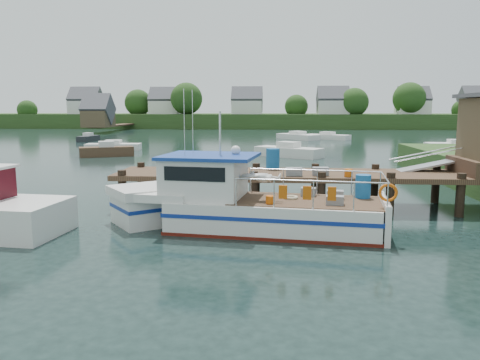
# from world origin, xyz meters

# --- Properties ---
(ground_plane) EXTENTS (160.00, 160.00, 0.00)m
(ground_plane) POSITION_xyz_m (0.00, 0.00, 0.00)
(ground_plane) COLOR black
(far_shore) EXTENTS (140.00, 42.55, 9.22)m
(far_shore) POSITION_xyz_m (0.01, 82.37, 2.10)
(far_shore) COLOR #2B481D
(far_shore) RESTS_ON ground
(dock) EXTENTS (16.60, 3.00, 4.78)m
(dock) POSITION_xyz_m (6.51, 0.01, 2.24)
(dock) COLOR #473221
(dock) RESTS_ON ground
(lobster_boat) EXTENTS (9.43, 3.80, 4.53)m
(lobster_boat) POSITION_xyz_m (-0.87, -3.56, 0.82)
(lobster_boat) COLOR silver
(lobster_boat) RESTS_ON ground
(moored_rowboat) EXTENTS (4.54, 3.10, 1.25)m
(moored_rowboat) POSITION_xyz_m (-13.56, 19.37, 0.47)
(moored_rowboat) COLOR #473221
(moored_rowboat) RESTS_ON ground
(moored_far) EXTENTS (5.92, 4.74, 0.98)m
(moored_far) POSITION_xyz_m (7.32, 43.03, 0.36)
(moored_far) COLOR silver
(moored_far) RESTS_ON ground
(moored_a) EXTENTS (5.32, 2.34, 0.95)m
(moored_a) POSITION_xyz_m (-15.10, 25.54, 0.35)
(moored_a) COLOR silver
(moored_a) RESTS_ON ground
(moored_b) EXTENTS (5.76, 4.68, 1.24)m
(moored_b) POSITION_xyz_m (1.51, 19.95, 0.46)
(moored_b) COLOR silver
(moored_b) RESTS_ON ground
(moored_c) EXTENTS (6.06, 2.31, 0.94)m
(moored_c) POSITION_xyz_m (18.36, 28.85, 0.35)
(moored_c) COLOR silver
(moored_c) RESTS_ON ground
(moored_d) EXTENTS (5.53, 6.29, 1.07)m
(moored_d) POSITION_xyz_m (3.43, 42.66, 0.40)
(moored_d) COLOR silver
(moored_d) RESTS_ON ground
(moored_e) EXTENTS (1.59, 3.90, 1.05)m
(moored_e) POSITION_xyz_m (-22.24, 37.20, 0.39)
(moored_e) COLOR black
(moored_e) RESTS_ON ground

